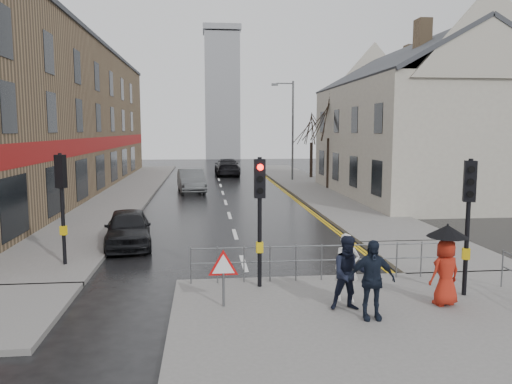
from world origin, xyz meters
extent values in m
plane|color=black|center=(0.00, 0.00, 0.00)|extent=(120.00, 120.00, 0.00)
cube|color=#605E5B|center=(3.00, -3.50, 0.07)|extent=(10.00, 9.00, 0.14)
cube|color=#605E5B|center=(-6.50, 23.00, 0.07)|extent=(4.00, 44.00, 0.14)
cube|color=#605E5B|center=(6.50, 25.00, 0.07)|extent=(4.00, 40.00, 0.14)
cube|color=#605E5B|center=(6.50, 3.00, 0.07)|extent=(4.00, 4.20, 0.14)
cube|color=#7A6246|center=(-12.00, 22.00, 5.00)|extent=(8.00, 42.00, 10.00)
cube|color=#B9B4A1|center=(12.00, 18.00, 3.50)|extent=(9.00, 16.00, 7.00)
cube|color=#7A6246|center=(10.50, 14.00, 9.20)|extent=(0.70, 0.90, 1.80)
cube|color=#7A6246|center=(13.20, 22.00, 9.20)|extent=(0.70, 0.90, 1.80)
cube|color=gray|center=(1.50, 62.00, 9.00)|extent=(5.00, 5.00, 18.00)
cylinder|color=black|center=(0.20, 0.20, 1.84)|extent=(0.11, 0.11, 3.40)
cube|color=black|center=(0.20, 0.20, 2.99)|extent=(0.28, 0.22, 1.00)
cylinder|color=#FF0C07|center=(0.20, 0.06, 3.29)|extent=(0.16, 0.04, 0.16)
cylinder|color=black|center=(0.20, 0.06, 2.99)|extent=(0.16, 0.04, 0.16)
cylinder|color=black|center=(0.20, 0.06, 2.69)|extent=(0.16, 0.04, 0.16)
cube|color=gold|center=(0.20, 0.20, 1.19)|extent=(0.18, 0.14, 0.28)
cylinder|color=black|center=(5.20, -1.00, 1.84)|extent=(0.11, 0.11, 3.40)
cube|color=black|center=(5.20, -1.00, 2.99)|extent=(0.34, 0.30, 1.00)
cylinder|color=black|center=(5.15, -1.13, 3.29)|extent=(0.16, 0.09, 0.16)
cylinder|color=black|center=(5.15, -1.13, 2.99)|extent=(0.16, 0.09, 0.16)
cylinder|color=black|center=(5.15, -1.13, 2.69)|extent=(0.16, 0.09, 0.16)
cube|color=gold|center=(5.20, -1.00, 1.19)|extent=(0.22, 0.19, 0.28)
cylinder|color=black|center=(-5.50, 3.00, 1.84)|extent=(0.11, 0.11, 3.40)
cube|color=black|center=(-5.50, 3.00, 2.99)|extent=(0.34, 0.30, 1.00)
cylinder|color=black|center=(-5.45, 3.13, 3.29)|extent=(0.16, 0.09, 0.16)
cylinder|color=black|center=(-5.45, 3.13, 2.99)|extent=(0.16, 0.09, 0.16)
cylinder|color=black|center=(-5.45, 3.13, 2.69)|extent=(0.16, 0.09, 0.16)
cube|color=gold|center=(-5.50, 3.00, 1.19)|extent=(0.22, 0.19, 0.28)
cylinder|color=#595B5E|center=(-1.60, 0.60, 0.64)|extent=(0.04, 0.04, 1.00)
cylinder|color=#595B5E|center=(5.50, 0.60, 0.64)|extent=(0.04, 0.04, 1.00)
cylinder|color=#595B5E|center=(1.95, 0.60, 1.09)|extent=(7.10, 0.04, 0.04)
cylinder|color=#595B5E|center=(1.95, 0.60, 0.69)|extent=(7.10, 0.04, 0.04)
cylinder|color=#595B5E|center=(6.50, -0.50, 0.64)|extent=(0.04, 0.04, 1.00)
cylinder|color=#595B5E|center=(-0.80, -1.20, 0.56)|extent=(0.06, 0.06, 0.85)
cylinder|color=red|center=(-0.80, -1.20, 1.09)|extent=(0.80, 0.03, 0.80)
cylinder|color=white|center=(-0.80, -1.22, 1.09)|extent=(0.60, 0.03, 0.60)
cylinder|color=#595B5E|center=(6.00, 28.00, 4.14)|extent=(0.16, 0.16, 8.00)
cylinder|color=#595B5E|center=(5.30, 28.00, 7.94)|extent=(1.40, 0.10, 0.10)
cube|color=#595B5E|center=(4.50, 28.00, 7.84)|extent=(0.50, 0.25, 0.18)
cylinder|color=black|center=(7.50, 22.00, 1.89)|extent=(0.26, 0.26, 3.50)
cylinder|color=black|center=(8.00, 30.00, 1.64)|extent=(0.26, 0.26, 3.00)
imported|color=silver|center=(2.15, -1.14, 0.96)|extent=(0.63, 0.44, 1.64)
imported|color=black|center=(2.04, -1.70, 1.00)|extent=(0.86, 0.69, 1.71)
imported|color=#A42213|center=(4.37, -1.63, 0.92)|extent=(0.87, 0.68, 1.57)
cylinder|color=black|center=(4.37, -1.63, 1.02)|extent=(0.02, 0.02, 1.77)
cone|color=black|center=(4.37, -1.63, 1.91)|extent=(0.96, 0.96, 0.28)
imported|color=black|center=(2.36, -2.29, 1.02)|extent=(1.05, 0.48, 1.75)
imported|color=black|center=(-4.00, 5.79, 0.68)|extent=(2.10, 4.15, 1.35)
imported|color=#4B4E50|center=(-2.12, 21.72, 0.78)|extent=(2.19, 4.88, 1.56)
imported|color=black|center=(0.89, 33.83, 0.80)|extent=(2.29, 5.51, 1.59)
camera|label=1|loc=(-1.20, -12.43, 4.23)|focal=35.00mm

